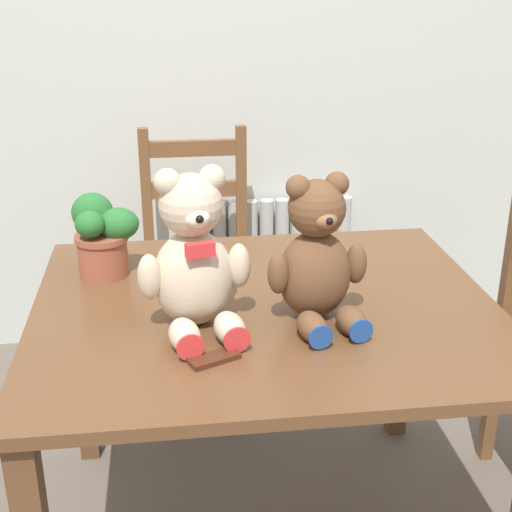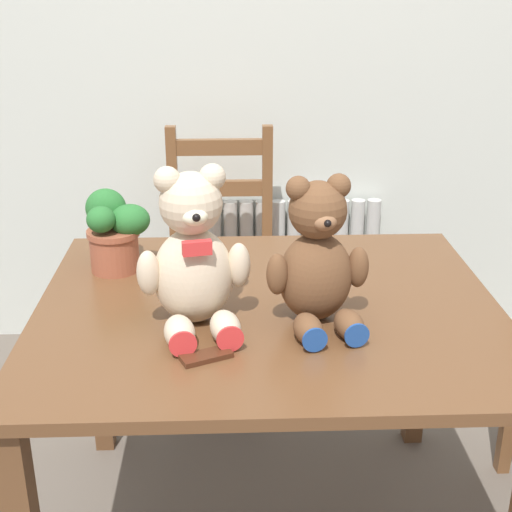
{
  "view_description": "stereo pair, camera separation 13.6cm",
  "coord_description": "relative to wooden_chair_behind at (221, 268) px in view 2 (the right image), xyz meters",
  "views": [
    {
      "loc": [
        -0.23,
        -1.11,
        1.53
      ],
      "look_at": [
        -0.03,
        0.41,
        0.91
      ],
      "focal_mm": 50.0,
      "sensor_mm": 36.0,
      "label": 1
    },
    {
      "loc": [
        -0.09,
        -1.12,
        1.53
      ],
      "look_at": [
        -0.03,
        0.41,
        0.91
      ],
      "focal_mm": 50.0,
      "sensor_mm": 36.0,
      "label": 2
    }
  ],
  "objects": [
    {
      "name": "radiator",
      "position": [
        0.31,
        0.3,
        -0.18
      ],
      "size": [
        0.74,
        0.1,
        0.63
      ],
      "color": "beige",
      "rests_on": "ground_plane"
    },
    {
      "name": "chocolate_bar",
      "position": [
        -0.02,
        -1.18,
        0.29
      ],
      "size": [
        0.12,
        0.09,
        0.01
      ],
      "primitive_type": "cube",
      "rotation": [
        0.0,
        0.0,
        0.42
      ],
      "color": "#472314",
      "rests_on": "dining_table"
    },
    {
      "name": "teddy_bear_right",
      "position": [
        0.24,
        -1.01,
        0.44
      ],
      "size": [
        0.25,
        0.27,
        0.36
      ],
      "rotation": [
        0.0,
        0.0,
        3.32
      ],
      "color": "brown",
      "rests_on": "dining_table"
    },
    {
      "name": "potted_plant",
      "position": [
        -0.28,
        -0.67,
        0.4
      ],
      "size": [
        0.18,
        0.17,
        0.22
      ],
      "color": "#9E5138",
      "rests_on": "dining_table"
    },
    {
      "name": "wall_back",
      "position": [
        0.13,
        0.37,
        0.84
      ],
      "size": [
        8.0,
        0.04,
        2.6
      ],
      "primitive_type": "cube",
      "color": "silver",
      "rests_on": "ground_plane"
    },
    {
      "name": "teddy_bear_left",
      "position": [
        -0.05,
        -1.01,
        0.45
      ],
      "size": [
        0.27,
        0.29,
        0.38
      ],
      "rotation": [
        0.0,
        0.0,
        3.33
      ],
      "color": "beige",
      "rests_on": "dining_table"
    },
    {
      "name": "wooden_chair_behind",
      "position": [
        0.0,
        0.0,
        0.0
      ],
      "size": [
        0.41,
        0.46,
        0.98
      ],
      "rotation": [
        0.0,
        0.0,
        3.14
      ],
      "color": "brown",
      "rests_on": "ground_plane"
    },
    {
      "name": "dining_table",
      "position": [
        0.13,
        -0.92,
        0.19
      ],
      "size": [
        1.16,
        0.98,
        0.75
      ],
      "color": "brown",
      "rests_on": "ground_plane"
    }
  ]
}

